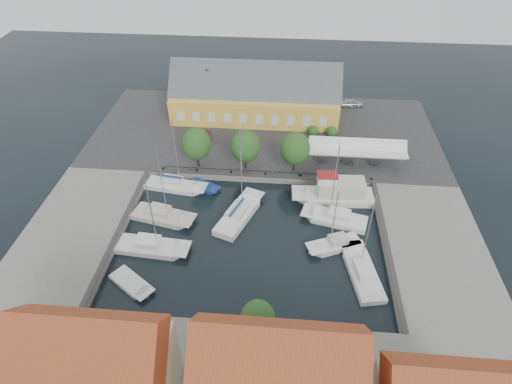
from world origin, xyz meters
TOP-DOWN VIEW (x-y plane):
  - ground at (0.00, 0.00)m, footprint 140.00×140.00m
  - north_quay at (0.00, 23.00)m, footprint 56.00×26.00m
  - west_quay at (-22.00, -2.00)m, footprint 12.00×24.00m
  - east_quay at (22.00, -2.00)m, footprint 12.00×24.00m
  - quay_edge_fittings at (0.02, 4.75)m, footprint 56.00×24.72m
  - warehouse at (-2.60, 28.36)m, footprint 28.56×14.00m
  - tent_canopy at (14.00, 14.50)m, footprint 14.00×4.00m
  - quay_trees at (-2.00, 12.00)m, footprint 18.20×4.20m
  - car_silver at (15.13, 32.68)m, footprint 4.13×2.05m
  - car_red at (-9.15, 18.99)m, footprint 1.56×3.68m
  - center_sailboat at (-1.93, 2.44)m, footprint 6.10×9.93m
  - trawler at (10.87, 7.15)m, footprint 11.40×3.84m
  - east_boat_a at (10.64, 2.81)m, footprint 8.84×4.84m
  - east_boat_b at (10.28, -1.92)m, footprint 7.03×4.59m
  - east_boat_c at (13.10, -6.03)m, footprint 4.52×9.32m
  - west_boat_a at (-11.75, 7.81)m, footprint 9.14×3.70m
  - west_boat_b at (-11.87, 1.40)m, footprint 8.77×4.63m
  - west_boat_c at (-11.76, -4.13)m, footprint 9.17×3.53m
  - launch_sw at (-12.51, -9.61)m, footprint 5.85×4.97m
  - launch_nw at (-7.62, 8.22)m, footprint 4.93×3.61m

SIDE VIEW (x-z plane):
  - ground at x=0.00m, z-range 0.00..0.00m
  - launch_nw at x=-7.62m, z-range -0.35..0.53m
  - launch_sw at x=-12.51m, z-range -0.40..0.58m
  - east_boat_c at x=13.10m, z-range -5.46..5.98m
  - west_boat_b at x=-11.87m, z-range -5.49..6.01m
  - west_boat_c at x=-11.76m, z-range -5.75..6.27m
  - east_boat_b at x=10.28m, z-range -4.48..5.01m
  - east_boat_a at x=10.64m, z-range -5.74..6.27m
  - west_boat_a at x=-11.75m, z-range -5.60..6.15m
  - center_sailboat at x=-1.93m, z-range -6.23..6.95m
  - north_quay at x=0.00m, z-range 0.00..1.00m
  - west_quay at x=-22.00m, z-range 0.00..1.00m
  - east_quay at x=22.00m, z-range 0.00..1.00m
  - trawler at x=10.87m, z-range -1.48..3.52m
  - quay_edge_fittings at x=0.02m, z-range 0.86..1.26m
  - car_red at x=-9.15m, z-range 1.00..2.18m
  - car_silver at x=15.13m, z-range 1.00..2.35m
  - tent_canopy at x=14.00m, z-range 2.27..5.10m
  - warehouse at x=-2.60m, z-range -0.35..9.20m
  - quay_trees at x=-2.00m, z-range 1.73..8.03m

